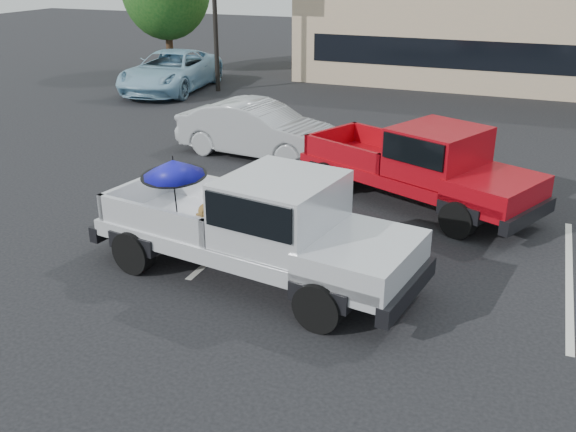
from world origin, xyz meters
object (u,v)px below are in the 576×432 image
(red_pickup, at_px, (430,164))
(silver_sedan, at_px, (258,129))
(silver_pickup, at_px, (268,223))
(blue_suv, at_px, (171,71))

(red_pickup, bearing_deg, silver_sedan, -179.15)
(silver_pickup, height_order, silver_sedan, silver_pickup)
(silver_sedan, bearing_deg, red_pickup, -107.20)
(silver_pickup, relative_size, red_pickup, 1.03)
(blue_suv, bearing_deg, silver_pickup, -60.12)
(silver_pickup, relative_size, blue_suv, 1.06)
(silver_pickup, height_order, red_pickup, silver_pickup)
(silver_pickup, relative_size, silver_sedan, 1.33)
(red_pickup, bearing_deg, silver_pickup, -88.67)
(red_pickup, xyz_separation_m, blue_suv, (-11.85, 8.99, -0.21))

